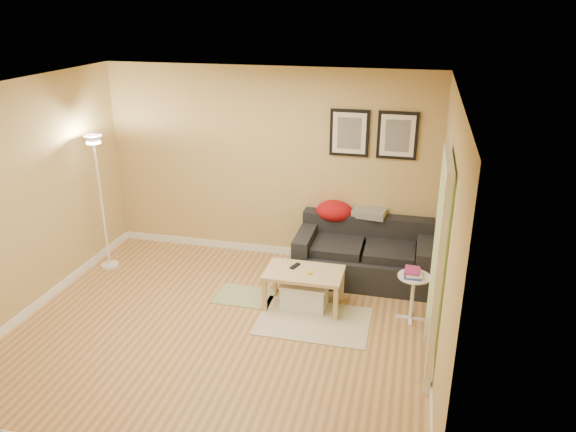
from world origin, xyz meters
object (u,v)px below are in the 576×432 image
object	(u,v)px
storage_bin	(305,294)
side_table	(412,298)
floor_lamp	(102,207)
coffee_table	(304,288)
book_stack	(413,272)
sofa	(364,252)

from	to	relation	value
storage_bin	side_table	world-z (taller)	side_table
floor_lamp	coffee_table	bearing A→B (deg)	-8.01
storage_bin	book_stack	bearing A→B (deg)	0.71
sofa	side_table	bearing A→B (deg)	-53.32
sofa	book_stack	xyz separation A→B (m)	(0.62, -0.86, 0.21)
coffee_table	book_stack	bearing A→B (deg)	4.19
sofa	floor_lamp	xyz separation A→B (m)	(-3.38, -0.46, 0.48)
coffee_table	storage_bin	xyz separation A→B (m)	(0.01, -0.03, -0.06)
storage_bin	floor_lamp	world-z (taller)	floor_lamp
book_stack	storage_bin	bearing A→B (deg)	170.65
sofa	storage_bin	size ratio (longest dim) A/B	3.20
book_stack	side_table	bearing A→B (deg)	-7.62
coffee_table	storage_bin	world-z (taller)	coffee_table
sofa	coffee_table	bearing A→B (deg)	-125.22
coffee_table	side_table	xyz separation A→B (m)	(1.24, -0.01, 0.05)
side_table	book_stack	distance (m)	0.31
book_stack	floor_lamp	bearing A→B (deg)	164.18
coffee_table	book_stack	xyz separation A→B (m)	(1.22, -0.01, 0.36)
storage_bin	side_table	distance (m)	1.23
sofa	coffee_table	xyz separation A→B (m)	(-0.60, -0.85, -0.15)
floor_lamp	storage_bin	bearing A→B (deg)	-8.51
storage_bin	floor_lamp	size ratio (longest dim) A/B	0.29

